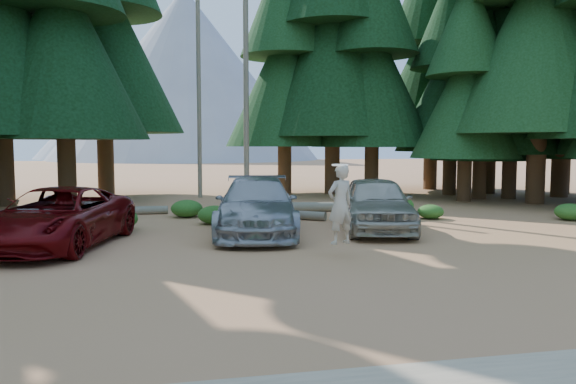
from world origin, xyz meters
The scene contains 19 objects.
ground centered at (0.00, 0.00, 0.00)m, with size 160.00×160.00×0.00m, color #B7804D.
forest_belt_north centered at (0.00, 15.00, 0.00)m, with size 36.00×7.00×22.00m, color black, non-canonical shape.
snag_front centered at (0.80, 14.50, 6.00)m, with size 0.24×0.24×12.00m, color #736F5C.
snag_back centered at (-1.20, 16.00, 5.00)m, with size 0.20×0.20×10.00m, color #736F5C.
mountain_peak centered at (-2.59, 88.23, 12.71)m, with size 48.00×50.00×28.00m.
red_pickup centered at (-5.24, 3.76, 0.72)m, with size 2.40×5.20×1.44m, color #61080B.
silver_minivan_center centered at (-0.21, 4.77, 0.78)m, with size 2.18×5.35×1.55m, color #A2A4AA.
silver_minivan_right centered at (3.23, 4.66, 0.79)m, with size 1.86×4.63×1.58m, color #B3AE9F.
frisbee_player centered at (1.12, 1.28, 1.18)m, with size 0.75×0.62×1.76m.
log_left centered at (-4.66, 10.01, 0.14)m, with size 0.29×0.29×4.01m, color #736F5C.
log_mid centered at (0.89, 7.96, 0.15)m, with size 0.30×0.30×3.61m, color #736F5C.
log_right centered at (2.70, 9.49, 0.18)m, with size 0.35×0.35×5.48m, color #736F5C.
shrub_far_left centered at (-4.11, 6.22, 0.34)m, with size 1.24×1.24×0.68m, color #1E5A1B.
shrub_left centered at (-2.02, 8.87, 0.30)m, with size 1.08×1.08×0.59m, color #1E5A1B.
shrub_center_left centered at (-1.21, 7.02, 0.29)m, with size 1.05×1.05×0.58m, color #1E5A1B.
shrub_center_right centered at (-0.52, 9.01, 0.22)m, with size 0.79×0.79×0.44m, color #1E5A1B.
shrub_right centered at (5.97, 6.77, 0.24)m, with size 0.87×0.87×0.48m, color #1E5A1B.
shrub_far_right centered at (4.86, 7.39, 0.40)m, with size 1.44×1.44×0.79m, color #1E5A1B.
shrub_edge_east centered at (10.31, 5.50, 0.27)m, with size 1.00×1.00×0.55m, color #1E5A1B.
Camera 1 is at (-2.52, -10.51, 2.49)m, focal length 35.00 mm.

